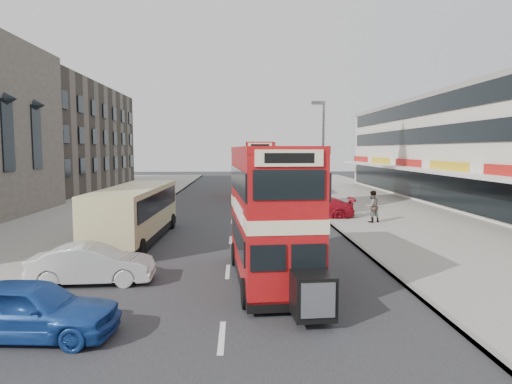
% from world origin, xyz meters
% --- Properties ---
extents(ground, '(160.00, 160.00, 0.00)m').
position_xyz_m(ground, '(0.00, 0.00, 0.00)').
color(ground, '#28282B').
rests_on(ground, ground).
extents(road_surface, '(12.00, 90.00, 0.01)m').
position_xyz_m(road_surface, '(0.00, 20.00, 0.01)').
color(road_surface, '#28282B').
rests_on(road_surface, ground).
extents(pavement_right, '(12.00, 90.00, 0.15)m').
position_xyz_m(pavement_right, '(12.00, 20.00, 0.07)').
color(pavement_right, gray).
rests_on(pavement_right, ground).
extents(pavement_left, '(12.00, 90.00, 0.15)m').
position_xyz_m(pavement_left, '(-12.00, 20.00, 0.07)').
color(pavement_left, gray).
rests_on(pavement_left, ground).
extents(kerb_left, '(0.20, 90.00, 0.16)m').
position_xyz_m(kerb_left, '(-6.10, 20.00, 0.07)').
color(kerb_left, gray).
rests_on(kerb_left, ground).
extents(kerb_right, '(0.20, 90.00, 0.16)m').
position_xyz_m(kerb_right, '(6.10, 20.00, 0.07)').
color(kerb_right, gray).
rests_on(kerb_right, ground).
extents(brick_terrace, '(14.00, 28.00, 12.00)m').
position_xyz_m(brick_terrace, '(-22.00, 38.00, 6.00)').
color(brick_terrace, '#66594C').
rests_on(brick_terrace, ground).
extents(commercial_row, '(9.90, 46.20, 9.30)m').
position_xyz_m(commercial_row, '(19.95, 22.00, 4.70)').
color(commercial_row, beige).
rests_on(commercial_row, ground).
extents(street_lamp, '(1.00, 0.20, 8.12)m').
position_xyz_m(street_lamp, '(6.52, 18.00, 4.78)').
color(street_lamp, slate).
rests_on(street_lamp, ground).
extents(bus_main, '(2.85, 8.37, 4.57)m').
position_xyz_m(bus_main, '(1.53, 0.74, 2.41)').
color(bus_main, black).
rests_on(bus_main, ground).
extents(bus_second, '(3.33, 9.54, 5.15)m').
position_xyz_m(bus_second, '(2.70, 29.15, 2.71)').
color(bus_second, black).
rests_on(bus_second, ground).
extents(coach, '(2.78, 9.76, 2.57)m').
position_xyz_m(coach, '(-4.80, 7.92, 1.51)').
color(coach, black).
rests_on(coach, ground).
extents(car_left_near, '(4.43, 2.06, 1.47)m').
position_xyz_m(car_left_near, '(-4.71, -3.85, 0.73)').
color(car_left_near, '#1C459A').
rests_on(car_left_near, ground).
extents(car_left_front, '(4.23, 1.66, 1.37)m').
position_xyz_m(car_left_front, '(-4.64, 0.69, 0.69)').
color(car_left_front, beige).
rests_on(car_left_front, ground).
extents(car_right_a, '(5.22, 2.52, 1.46)m').
position_xyz_m(car_right_a, '(5.60, 14.93, 0.73)').
color(car_right_a, '#A6101F').
rests_on(car_right_a, ground).
extents(car_right_b, '(4.25, 2.11, 1.16)m').
position_xyz_m(car_right_b, '(4.57, 21.42, 0.58)').
color(car_right_b, '#BC4012').
rests_on(car_right_b, ground).
extents(car_right_c, '(3.93, 1.82, 1.30)m').
position_xyz_m(car_right_c, '(4.42, 30.95, 0.65)').
color(car_right_c, '#5C8DB8').
rests_on(car_right_c, ground).
extents(pedestrian_near, '(0.85, 0.71, 1.99)m').
position_xyz_m(pedestrian_near, '(8.65, 12.47, 1.15)').
color(pedestrian_near, gray).
rests_on(pedestrian_near, pavement_right).
extents(pedestrian_far, '(1.04, 0.66, 1.64)m').
position_xyz_m(pedestrian_far, '(7.84, 30.12, 0.97)').
color(pedestrian_far, gray).
rests_on(pedestrian_far, pavement_right).
extents(cyclist, '(0.81, 1.76, 2.16)m').
position_xyz_m(cyclist, '(4.02, 17.37, 0.74)').
color(cyclist, gray).
rests_on(cyclist, ground).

